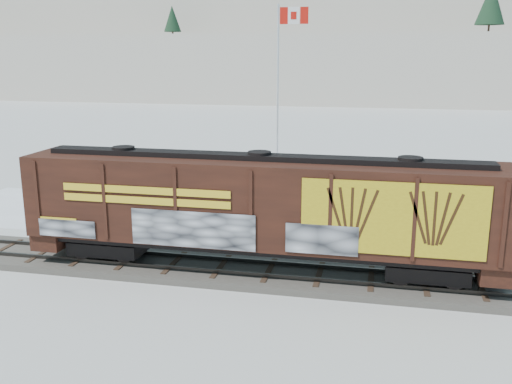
% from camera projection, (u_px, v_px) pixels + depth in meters
% --- Properties ---
extents(ground, '(500.00, 500.00, 0.00)m').
position_uv_depth(ground, '(269.00, 277.00, 22.82)').
color(ground, white).
rests_on(ground, ground).
extents(rail_track, '(50.00, 3.40, 0.43)m').
position_uv_depth(rail_track, '(269.00, 273.00, 22.78)').
color(rail_track, '#59544C').
rests_on(rail_track, ground).
extents(parking_strip, '(40.00, 8.00, 0.03)m').
position_uv_depth(parking_strip, '(296.00, 223.00, 29.93)').
color(parking_strip, white).
rests_on(parking_strip, ground).
extents(hillside, '(360.00, 110.00, 93.00)m').
position_uv_depth(hillside, '(369.00, 32.00, 152.14)').
color(hillside, white).
rests_on(hillside, ground).
extents(hopper_railcar, '(18.62, 3.06, 4.53)m').
position_uv_depth(hopper_railcar, '(259.00, 205.00, 22.19)').
color(hopper_railcar, black).
rests_on(hopper_railcar, rail_track).
extents(flagpole, '(2.30, 0.90, 11.65)m').
position_uv_depth(flagpole, '(279.00, 124.00, 36.41)').
color(flagpole, silver).
rests_on(flagpole, ground).
extents(car_silver, '(5.31, 3.50, 1.68)m').
position_uv_depth(car_silver, '(208.00, 206.00, 30.14)').
color(car_silver, silver).
rests_on(car_silver, parking_strip).
extents(car_white, '(4.53, 2.24, 1.43)m').
position_uv_depth(car_white, '(368.00, 211.00, 29.50)').
color(car_white, silver).
rests_on(car_white, parking_strip).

